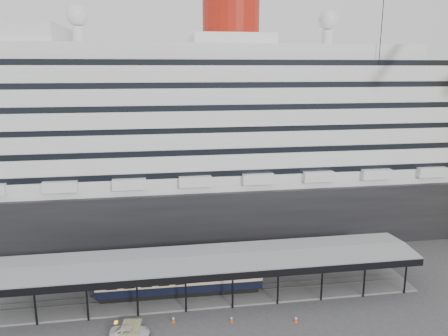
# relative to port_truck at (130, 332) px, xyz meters

# --- Properties ---
(ground) EXTENTS (200.00, 200.00, 0.00)m
(ground) POSITION_rel_port_truck_xyz_m (9.42, 3.30, -0.61)
(ground) COLOR #3A3A3C
(ground) RESTS_ON ground
(cruise_ship) EXTENTS (130.00, 30.00, 43.90)m
(cruise_ship) POSITION_rel_port_truck_xyz_m (9.46, 35.30, 17.74)
(cruise_ship) COLOR black
(cruise_ship) RESTS_ON ground
(platform_canopy) EXTENTS (56.00, 9.18, 5.30)m
(platform_canopy) POSITION_rel_port_truck_xyz_m (9.42, 8.30, 1.75)
(platform_canopy) COLOR slate
(platform_canopy) RESTS_ON ground
(port_truck) EXTENTS (4.59, 2.52, 1.22)m
(port_truck) POSITION_rel_port_truck_xyz_m (0.00, 0.00, 0.00)
(port_truck) COLOR silver
(port_truck) RESTS_ON ground
(pullman_carriage) EXTENTS (21.41, 3.06, 20.99)m
(pullman_carriage) POSITION_rel_port_truck_xyz_m (6.08, 8.30, 1.95)
(pullman_carriage) COLOR black
(pullman_carriage) RESTS_ON ground
(traffic_cone_left) EXTENTS (0.44, 0.44, 0.77)m
(traffic_cone_left) POSITION_rel_port_truck_xyz_m (4.87, 2.21, -0.23)
(traffic_cone_left) COLOR #DF510C
(traffic_cone_left) RESTS_ON ground
(traffic_cone_mid) EXTENTS (0.47, 0.47, 0.72)m
(traffic_cone_mid) POSITION_rel_port_truck_xyz_m (11.64, 1.22, -0.25)
(traffic_cone_mid) COLOR #DB450C
(traffic_cone_mid) RESTS_ON ground
(traffic_cone_right) EXTENTS (0.51, 0.51, 0.79)m
(traffic_cone_right) POSITION_rel_port_truck_xyz_m (19.11, -0.05, -0.21)
(traffic_cone_right) COLOR #F4480D
(traffic_cone_right) RESTS_ON ground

